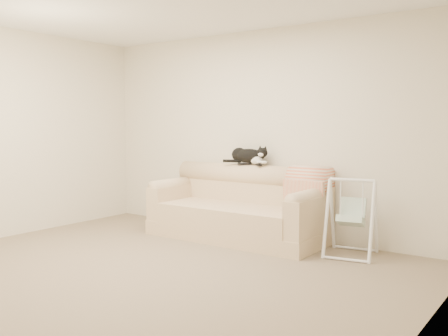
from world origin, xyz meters
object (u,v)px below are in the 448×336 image
object	(u,v)px
remote_b	(259,165)
tuxedo_cat	(249,156)
sofa	(239,210)
baby_swing	(351,217)
remote_a	(245,164)

from	to	relation	value
remote_b	tuxedo_cat	bearing A→B (deg)	169.61
sofa	baby_swing	size ratio (longest dim) A/B	2.61
sofa	remote_a	distance (m)	0.61
tuxedo_cat	baby_swing	distance (m)	1.61
sofa	remote_b	world-z (taller)	remote_b
sofa	remote_b	bearing A→B (deg)	55.94
sofa	tuxedo_cat	xyz separation A→B (m)	(-0.02, 0.24, 0.66)
remote_a	baby_swing	world-z (taller)	remote_a
remote_b	baby_swing	distance (m)	1.41
remote_b	tuxedo_cat	distance (m)	0.20
remote_b	tuxedo_cat	size ratio (longest dim) A/B	0.25
remote_b	remote_a	bearing A→B (deg)	177.95
remote_a	remote_b	size ratio (longest dim) A/B	1.19
remote_a	tuxedo_cat	bearing A→B (deg)	27.78
remote_a	tuxedo_cat	xyz separation A→B (m)	(0.04, 0.02, 0.10)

